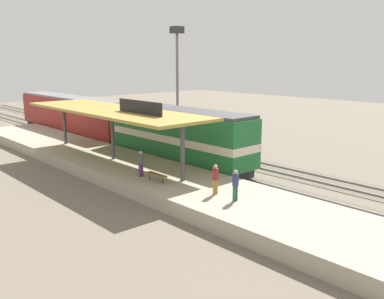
{
  "coord_description": "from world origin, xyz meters",
  "views": [
    {
      "loc": [
        -21.07,
        -26.79,
        8.26
      ],
      "look_at": [
        -1.38,
        -5.37,
        2.0
      ],
      "focal_mm": 38.8,
      "sensor_mm": 36.0,
      "label": 1
    }
  ],
  "objects_px": {
    "passenger_carriage_single": "(72,115)",
    "person_boarding": "(235,184)",
    "locomotive": "(178,136)",
    "person_walking": "(141,162)",
    "freight_car": "(187,129)",
    "person_waiting": "(215,178)",
    "light_mast": "(177,59)",
    "platform_bench": "(156,175)"
  },
  "relations": [
    {
      "from": "platform_bench",
      "to": "person_boarding",
      "type": "relative_size",
      "value": 0.99
    },
    {
      "from": "locomotive",
      "to": "person_waiting",
      "type": "height_order",
      "value": "locomotive"
    },
    {
      "from": "freight_car",
      "to": "person_waiting",
      "type": "distance_m",
      "value": 16.31
    },
    {
      "from": "light_mast",
      "to": "person_boarding",
      "type": "bearing_deg",
      "value": -123.14
    },
    {
      "from": "freight_car",
      "to": "light_mast",
      "type": "xyz_separation_m",
      "value": [
        3.2,
        5.02,
        6.43
      ]
    },
    {
      "from": "passenger_carriage_single",
      "to": "person_walking",
      "type": "height_order",
      "value": "passenger_carriage_single"
    },
    {
      "from": "locomotive",
      "to": "light_mast",
      "type": "xyz_separation_m",
      "value": [
        7.8,
        9.08,
        5.99
      ]
    },
    {
      "from": "platform_bench",
      "to": "locomotive",
      "type": "relative_size",
      "value": 0.12
    },
    {
      "from": "passenger_carriage_single",
      "to": "person_boarding",
      "type": "bearing_deg",
      "value": -100.03
    },
    {
      "from": "passenger_carriage_single",
      "to": "person_waiting",
      "type": "relative_size",
      "value": 11.7
    },
    {
      "from": "light_mast",
      "to": "passenger_carriage_single",
      "type": "bearing_deg",
      "value": 131.17
    },
    {
      "from": "light_mast",
      "to": "person_boarding",
      "type": "xyz_separation_m",
      "value": [
        -12.86,
        -19.7,
        -6.54
      ]
    },
    {
      "from": "platform_bench",
      "to": "person_boarding",
      "type": "bearing_deg",
      "value": -80.6
    },
    {
      "from": "person_waiting",
      "to": "person_walking",
      "type": "distance_m",
      "value": 5.85
    },
    {
      "from": "light_mast",
      "to": "freight_car",
      "type": "bearing_deg",
      "value": -122.52
    },
    {
      "from": "person_waiting",
      "to": "light_mast",
      "type": "bearing_deg",
      "value": 54.78
    },
    {
      "from": "freight_car",
      "to": "person_walking",
      "type": "xyz_separation_m",
      "value": [
        -10.58,
        -7.4,
        -0.12
      ]
    },
    {
      "from": "person_waiting",
      "to": "locomotive",
      "type": "bearing_deg",
      "value": 61.06
    },
    {
      "from": "platform_bench",
      "to": "passenger_carriage_single",
      "type": "bearing_deg",
      "value": 75.35
    },
    {
      "from": "freight_car",
      "to": "person_waiting",
      "type": "xyz_separation_m",
      "value": [
        -9.63,
        -13.17,
        -0.12
      ]
    },
    {
      "from": "locomotive",
      "to": "light_mast",
      "type": "bearing_deg",
      "value": 49.33
    },
    {
      "from": "person_walking",
      "to": "person_boarding",
      "type": "height_order",
      "value": "same"
    },
    {
      "from": "platform_bench",
      "to": "light_mast",
      "type": "xyz_separation_m",
      "value": [
        13.8,
        14.03,
        7.05
      ]
    },
    {
      "from": "locomotive",
      "to": "passenger_carriage_single",
      "type": "height_order",
      "value": "locomotive"
    },
    {
      "from": "locomotive",
      "to": "person_walking",
      "type": "height_order",
      "value": "locomotive"
    },
    {
      "from": "platform_bench",
      "to": "freight_car",
      "type": "relative_size",
      "value": 0.14
    },
    {
      "from": "freight_car",
      "to": "person_boarding",
      "type": "xyz_separation_m",
      "value": [
        -9.66,
        -14.68,
        -0.12
      ]
    },
    {
      "from": "platform_bench",
      "to": "person_walking",
      "type": "height_order",
      "value": "person_walking"
    },
    {
      "from": "freight_car",
      "to": "person_waiting",
      "type": "height_order",
      "value": "freight_car"
    },
    {
      "from": "freight_car",
      "to": "person_boarding",
      "type": "relative_size",
      "value": 7.02
    },
    {
      "from": "locomotive",
      "to": "person_boarding",
      "type": "bearing_deg",
      "value": -115.49
    },
    {
      "from": "person_walking",
      "to": "passenger_carriage_single",
      "type": "bearing_deg",
      "value": 74.33
    },
    {
      "from": "freight_car",
      "to": "person_boarding",
      "type": "bearing_deg",
      "value": -123.35
    },
    {
      "from": "freight_car",
      "to": "person_walking",
      "type": "relative_size",
      "value": 7.02
    },
    {
      "from": "locomotive",
      "to": "person_boarding",
      "type": "height_order",
      "value": "locomotive"
    },
    {
      "from": "light_mast",
      "to": "locomotive",
      "type": "bearing_deg",
      "value": -130.67
    },
    {
      "from": "person_boarding",
      "to": "platform_bench",
      "type": "bearing_deg",
      "value": 99.4
    },
    {
      "from": "locomotive",
      "to": "person_waiting",
      "type": "bearing_deg",
      "value": -118.94
    },
    {
      "from": "person_waiting",
      "to": "person_walking",
      "type": "height_order",
      "value": "same"
    },
    {
      "from": "passenger_carriage_single",
      "to": "freight_car",
      "type": "relative_size",
      "value": 1.67
    },
    {
      "from": "locomotive",
      "to": "freight_car",
      "type": "relative_size",
      "value": 1.2
    },
    {
      "from": "platform_bench",
      "to": "person_waiting",
      "type": "height_order",
      "value": "person_waiting"
    }
  ]
}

